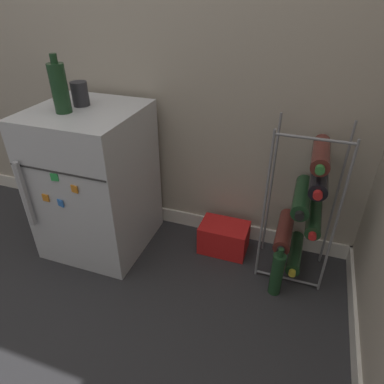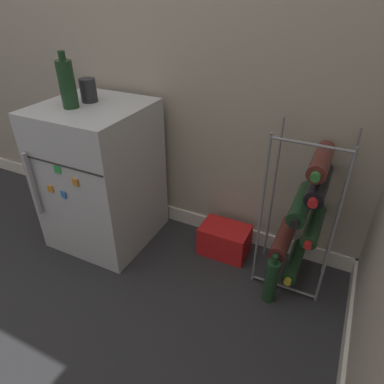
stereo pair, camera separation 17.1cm
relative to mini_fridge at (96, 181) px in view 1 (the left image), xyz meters
The scene contains 7 objects.
ground_plane 0.58m from the mini_fridge, 41.51° to the right, with size 14.00×14.00×0.00m, color #28282B.
mini_fridge is the anchor object (origin of this frame).
wine_rack 1.07m from the mini_fridge, ahead, with size 0.32×0.33×0.80m.
soda_box 0.76m from the mini_fridge, 11.93° to the left, with size 0.26×0.17×0.17m.
fridge_top_cup 0.45m from the mini_fridge, 129.84° to the left, with size 0.08×0.08×0.11m.
fridge_top_bottle 0.51m from the mini_fridge, 130.26° to the right, with size 0.07×0.07×0.26m.
loose_bottle_floor 1.04m from the mini_fridge, ahead, with size 0.06×0.06×0.27m.
Camera 1 is at (0.69, -1.03, 1.30)m, focal length 32.00 mm.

